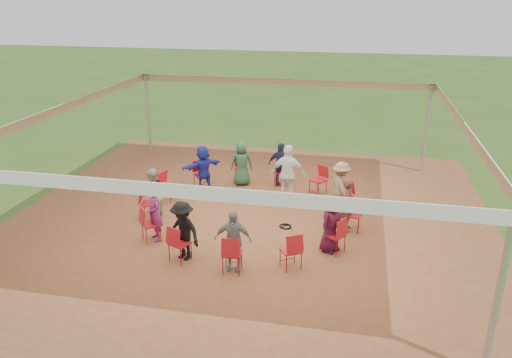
% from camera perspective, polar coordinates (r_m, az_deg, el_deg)
% --- Properties ---
extents(ground, '(80.00, 80.00, 0.00)m').
position_cam_1_polar(ground, '(13.72, -0.71, -4.60)').
color(ground, '#2F4E18').
rests_on(ground, ground).
extents(dirt_patch, '(13.00, 13.00, 0.00)m').
position_cam_1_polar(dirt_patch, '(13.72, -0.71, -4.58)').
color(dirt_patch, brown).
rests_on(dirt_patch, ground).
extents(tent, '(10.33, 10.33, 3.00)m').
position_cam_1_polar(tent, '(12.88, -0.75, 4.97)').
color(tent, '#B2B2B7').
rests_on(tent, ground).
extents(chair_0, '(0.46, 0.44, 0.90)m').
position_cam_1_polar(chair_0, '(13.15, 10.93, -4.02)').
color(chair_0, '#AA111A').
rests_on(chair_0, ground).
extents(chair_1, '(0.58, 0.57, 0.90)m').
position_cam_1_polar(chair_1, '(14.33, 10.05, -1.83)').
color(chair_1, '#AA111A').
rests_on(chair_1, ground).
extents(chair_2, '(0.60, 0.60, 0.90)m').
position_cam_1_polar(chair_2, '(15.31, 7.13, -0.16)').
color(chair_2, '#AA111A').
rests_on(chair_2, ground).
extents(chair_3, '(0.49, 0.50, 0.90)m').
position_cam_1_polar(chair_3, '(15.93, 2.98, 0.81)').
color(chair_3, '#AA111A').
rests_on(chair_3, ground).
extents(chair_4, '(0.54, 0.55, 0.90)m').
position_cam_1_polar(chair_4, '(16.07, -1.68, 1.02)').
color(chair_4, '#AA111A').
rests_on(chair_4, ground).
extents(chair_5, '(0.61, 0.61, 0.90)m').
position_cam_1_polar(chair_5, '(15.73, -6.22, 0.46)').
color(chair_5, '#AA111A').
rests_on(chair_5, ground).
extents(chair_6, '(0.54, 0.53, 0.90)m').
position_cam_1_polar(chair_6, '(14.96, -9.95, -0.84)').
color(chair_6, '#AA111A').
rests_on(chair_6, ground).
extents(chair_7, '(0.51, 0.50, 0.90)m').
position_cam_1_polar(chair_7, '(13.87, -12.13, -2.77)').
color(chair_7, '#AA111A').
rests_on(chair_7, ground).
extents(chair_8, '(0.61, 0.60, 0.90)m').
position_cam_1_polar(chair_8, '(12.67, -11.93, -5.09)').
color(chair_8, '#AA111A').
rests_on(chair_8, ground).
extents(chair_9, '(0.56, 0.57, 0.90)m').
position_cam_1_polar(chair_9, '(11.65, -8.70, -7.27)').
color(chair_9, '#AA111A').
rests_on(chair_9, ground).
extents(chair_10, '(0.45, 0.47, 0.90)m').
position_cam_1_polar(chair_10, '(11.11, -2.74, -8.51)').
color(chair_10, '#AA111A').
rests_on(chair_10, ground).
extents(chair_11, '(0.59, 0.60, 0.90)m').
position_cam_1_polar(chair_11, '(11.25, 4.01, -8.14)').
color(chair_11, '#AA111A').
rests_on(chair_11, ground).
extents(chair_12, '(0.59, 0.58, 0.90)m').
position_cam_1_polar(chair_12, '(12.02, 8.98, -6.36)').
color(chair_12, '#AA111A').
rests_on(chair_12, ground).
extents(person_seated_0, '(0.37, 0.54, 1.43)m').
position_cam_1_polar(person_seated_0, '(13.04, 10.48, -2.89)').
color(person_seated_0, brown).
rests_on(person_seated_0, ground).
extents(person_seated_1, '(0.81, 1.03, 1.43)m').
position_cam_1_polar(person_seated_1, '(14.19, 9.67, -0.86)').
color(person_seated_1, '#8C7151').
rests_on(person_seated_1, ground).
extents(person_seated_2, '(0.90, 0.56, 1.43)m').
position_cam_1_polar(person_seated_2, '(15.73, 2.86, 1.60)').
color(person_seated_2, '#1A1F3B').
rests_on(person_seated_2, ground).
extents(person_seated_3, '(0.79, 0.59, 1.43)m').
position_cam_1_polar(person_seated_3, '(15.87, -1.66, 1.80)').
color(person_seated_3, '#264E33').
rests_on(person_seated_3, ground).
extents(person_seated_4, '(1.28, 1.30, 1.43)m').
position_cam_1_polar(person_seated_4, '(15.54, -6.04, 1.27)').
color(person_seated_4, '#1F289C').
rests_on(person_seated_4, ground).
extents(person_seated_5, '(0.53, 0.76, 1.43)m').
position_cam_1_polar(person_seated_5, '(13.74, -11.72, -1.74)').
color(person_seated_5, '#A09E8E').
rests_on(person_seated_5, ground).
extents(person_seated_6, '(0.59, 0.62, 1.43)m').
position_cam_1_polar(person_seated_6, '(12.58, -11.49, -3.87)').
color(person_seated_6, '#7B1D5D').
rests_on(person_seated_6, ground).
extents(person_seated_7, '(1.03, 0.79, 1.43)m').
position_cam_1_polar(person_seated_7, '(11.60, -8.37, -5.87)').
color(person_seated_7, black).
rests_on(person_seated_7, ground).
extents(person_seated_8, '(0.87, 0.49, 1.43)m').
position_cam_1_polar(person_seated_8, '(11.08, -2.66, -6.98)').
color(person_seated_8, gray).
rests_on(person_seated_8, ground).
extents(person_seated_9, '(0.69, 0.80, 1.43)m').
position_cam_1_polar(person_seated_9, '(11.96, 8.58, -5.04)').
color(person_seated_9, '#3D0D1F').
rests_on(person_seated_9, ground).
extents(standing_person, '(1.08, 0.61, 1.77)m').
position_cam_1_polar(standing_person, '(14.44, 3.72, 0.52)').
color(standing_person, white).
rests_on(standing_person, ground).
extents(cable_coil, '(0.33, 0.33, 0.03)m').
position_cam_1_polar(cable_coil, '(13.27, 3.43, -5.45)').
color(cable_coil, black).
rests_on(cable_coil, ground).
extents(laptop, '(0.25, 0.31, 0.21)m').
position_cam_1_polar(laptop, '(13.07, 9.74, -3.03)').
color(laptop, '#B7B7BC').
rests_on(laptop, ground).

